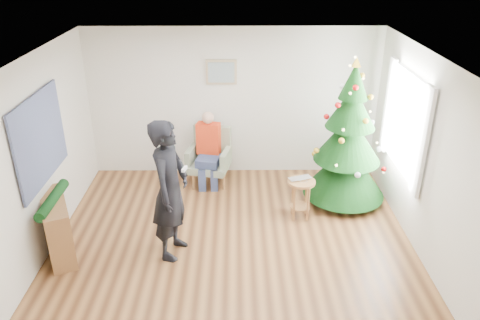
{
  "coord_description": "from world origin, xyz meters",
  "views": [
    {
      "loc": [
        0.06,
        -5.25,
        3.86
      ],
      "look_at": [
        0.1,
        0.6,
        1.1
      ],
      "focal_mm": 35.0,
      "sensor_mm": 36.0,
      "label": 1
    }
  ],
  "objects_px": {
    "christmas_tree": "(348,140)",
    "console": "(58,227)",
    "standing_man": "(170,190)",
    "stool": "(300,199)",
    "armchair": "(210,163)"
  },
  "relations": [
    {
      "from": "christmas_tree",
      "to": "console",
      "type": "relative_size",
      "value": 2.34
    },
    {
      "from": "christmas_tree",
      "to": "standing_man",
      "type": "xyz_separation_m",
      "value": [
        -2.58,
        -1.4,
        -0.1
      ]
    },
    {
      "from": "stool",
      "to": "standing_man",
      "type": "relative_size",
      "value": 0.33
    },
    {
      "from": "standing_man",
      "to": "christmas_tree",
      "type": "bearing_deg",
      "value": -47.89
    },
    {
      "from": "christmas_tree",
      "to": "console",
      "type": "bearing_deg",
      "value": -161.26
    },
    {
      "from": "armchair",
      "to": "standing_man",
      "type": "relative_size",
      "value": 0.51
    },
    {
      "from": "christmas_tree",
      "to": "armchair",
      "type": "xyz_separation_m",
      "value": [
        -2.19,
        0.66,
        -0.7
      ]
    },
    {
      "from": "christmas_tree",
      "to": "stool",
      "type": "xyz_separation_m",
      "value": [
        -0.77,
        -0.52,
        -0.74
      ]
    },
    {
      "from": "console",
      "to": "christmas_tree",
      "type": "bearing_deg",
      "value": -5.47
    },
    {
      "from": "console",
      "to": "stool",
      "type": "bearing_deg",
      "value": -9.63
    },
    {
      "from": "christmas_tree",
      "to": "console",
      "type": "xyz_separation_m",
      "value": [
        -4.11,
        -1.39,
        -0.66
      ]
    },
    {
      "from": "christmas_tree",
      "to": "standing_man",
      "type": "distance_m",
      "value": 2.94
    },
    {
      "from": "armchair",
      "to": "standing_man",
      "type": "distance_m",
      "value": 2.17
    },
    {
      "from": "armchair",
      "to": "standing_man",
      "type": "bearing_deg",
      "value": -88.19
    },
    {
      "from": "christmas_tree",
      "to": "console",
      "type": "distance_m",
      "value": 4.39
    }
  ]
}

